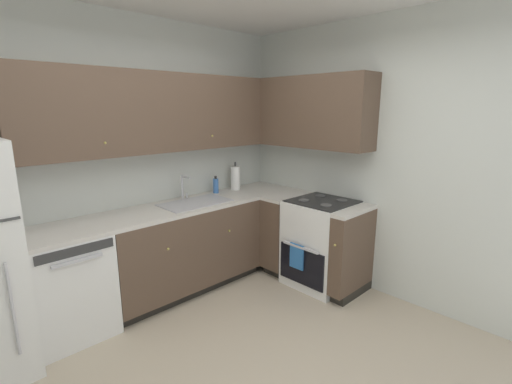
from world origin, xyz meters
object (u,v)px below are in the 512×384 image
object	(u,v)px
soap_bottle	(216,186)
paper_towel_roll	(235,178)
oven_range	(321,242)
dishwasher	(68,285)

from	to	relation	value
soap_bottle	paper_towel_roll	world-z (taller)	paper_towel_roll
soap_bottle	paper_towel_roll	xyz separation A→B (m)	(0.28, -0.02, 0.05)
oven_range	paper_towel_roll	world-z (taller)	paper_towel_roll
oven_range	dishwasher	bearing A→B (deg)	157.92
dishwasher	soap_bottle	xyz separation A→B (m)	(1.68, 0.18, 0.55)
dishwasher	soap_bottle	size ratio (longest dim) A/B	4.48
dishwasher	paper_towel_roll	size ratio (longest dim) A/B	2.57
dishwasher	paper_towel_roll	distance (m)	2.06
dishwasher	oven_range	world-z (taller)	oven_range
oven_range	paper_towel_roll	xyz separation A→B (m)	(-0.27, 1.06, 0.58)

